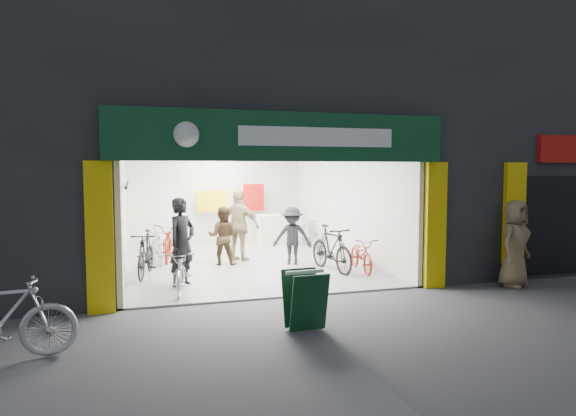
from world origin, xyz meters
name	(u,v)px	position (x,y,z in m)	size (l,w,h in m)	color
ground	(283,298)	(0.00, 0.00, 0.00)	(60.00, 60.00, 0.00)	#56565B
building	(264,103)	(0.91, 4.99, 4.31)	(17.00, 10.27, 8.00)	#232326
bike_left_front	(182,271)	(-1.80, 1.04, 0.44)	(0.58, 1.66, 0.87)	#B1B1B6
bike_left_midfront	(146,254)	(-2.45, 2.72, 0.53)	(0.50, 1.78, 1.07)	black
bike_left_midback	(169,242)	(-1.80, 4.74, 0.51)	(0.68, 1.96, 1.03)	maroon
bike_left_back	(157,246)	(-2.14, 4.27, 0.47)	(0.44, 1.56, 0.94)	#A2A2A6
bike_right_front	(331,249)	(1.80, 2.05, 0.56)	(0.53, 1.87, 1.12)	black
bike_right_mid	(361,255)	(2.50, 1.87, 0.42)	(0.55, 1.59, 0.83)	maroon
bike_right_back	(309,233)	(2.50, 5.63, 0.48)	(0.46, 1.61, 0.97)	#A8A8AD
customer_a	(182,243)	(-1.74, 1.52, 0.93)	(0.68, 0.45, 1.87)	black
customer_b	(222,236)	(-0.55, 3.60, 0.76)	(0.73, 0.57, 1.51)	#3A2A1A
customer_c	(292,237)	(1.14, 3.06, 0.75)	(0.97, 0.56, 1.50)	black
customer_d	(239,226)	(-0.03, 3.96, 0.96)	(1.13, 0.47, 1.92)	#998659
pedestrian_near	(515,244)	(4.90, -0.46, 0.91)	(0.89, 0.58, 1.82)	#7B6647
sandwich_board	(305,298)	(-0.23, -1.94, 0.49)	(0.61, 0.62, 0.90)	#0E381B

